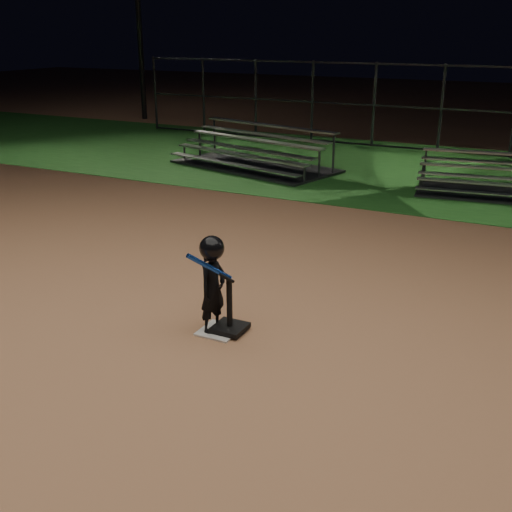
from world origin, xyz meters
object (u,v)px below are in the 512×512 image
at_px(home_plate, 219,331).
at_px(bleacher_right, 499,188).
at_px(batting_tee, 230,322).
at_px(bleacher_left, 254,160).
at_px(child_batter, 213,282).

xyz_separation_m(home_plate, bleacher_right, (2.24, 8.42, 0.16)).
bearing_deg(batting_tee, bleacher_left, 114.94).
bearing_deg(bleacher_left, batting_tee, -50.42).
xyz_separation_m(home_plate, child_batter, (-0.06, -0.01, 0.63)).
height_order(home_plate, batting_tee, batting_tee).
distance_m(home_plate, batting_tee, 0.18).
bearing_deg(bleacher_left, child_batter, -51.61).
height_order(batting_tee, bleacher_left, bleacher_left).
height_order(batting_tee, child_batter, child_batter).
bearing_deg(home_plate, bleacher_left, 114.15).
relative_size(child_batter, bleacher_left, 0.26).
relative_size(bleacher_left, bleacher_right, 1.29).
distance_m(home_plate, child_batter, 0.64).
relative_size(home_plate, bleacher_right, 0.12).
xyz_separation_m(home_plate, batting_tee, (0.12, 0.06, 0.12)).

